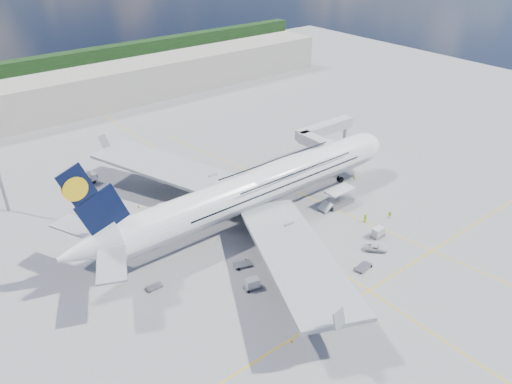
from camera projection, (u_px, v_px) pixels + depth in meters
ground at (289, 238)px, 97.41m from camera, size 300.00×300.00×0.00m
taxi_line_main at (289, 238)px, 97.41m from camera, size 0.25×220.00×0.01m
taxi_line_cross at (369, 291)px, 83.76m from camera, size 120.00×0.25×0.01m
taxi_line_diag at (306, 196)px, 111.84m from camera, size 14.16×99.06×0.01m
airliner at (258, 187)px, 101.02m from camera, size 77.26×79.15×23.71m
jet_bridge at (323, 136)px, 124.55m from camera, size 18.80×12.10×8.50m
cargo_loader at (338, 199)px, 107.92m from camera, size 8.53×3.20×3.67m
terminal at (91, 90)px, 159.29m from camera, size 180.00×16.00×12.00m
tree_line at (140, 51)px, 212.72m from camera, size 160.00×6.00×8.00m
dolly_row_a at (252, 283)px, 83.85m from camera, size 3.33×2.36×1.91m
dolly_row_b at (242, 264)px, 89.50m from camera, size 3.68×2.72×0.48m
dolly_row_c at (290, 251)px, 93.09m from camera, size 3.65×2.83×0.47m
dolly_back at (154, 287)px, 84.18m from camera, size 2.81×1.66×0.40m
dolly_nose_far at (363, 267)px, 88.75m from camera, size 3.73×2.47×0.50m
dolly_nose_near at (378, 232)px, 97.28m from camera, size 3.11×1.74×1.93m
baggage_tug at (302, 254)px, 91.61m from camera, size 2.76×1.76×1.60m
catering_truck_inner at (172, 211)px, 102.93m from camera, size 6.28×3.26×3.57m
catering_truck_outer at (83, 179)px, 115.33m from camera, size 6.19×3.31×3.50m
service_van at (376, 248)px, 93.45m from camera, size 4.36×4.48×1.19m
crew_nose at (354, 177)px, 117.86m from camera, size 0.83×0.79×1.92m
crew_loader at (390, 215)px, 102.98m from camera, size 1.07×1.14×1.85m
crew_wing at (267, 252)px, 92.02m from camera, size 0.57×0.98×1.57m
crew_van at (365, 218)px, 101.81m from camera, size 1.17×1.10×2.00m
crew_tug at (300, 248)px, 92.66m from camera, size 1.38×0.98×1.94m
cone_nose at (358, 153)px, 131.15m from camera, size 0.49×0.49×0.62m
cone_wing_left_inner at (199, 193)px, 112.43m from camera, size 0.38×0.38×0.49m
cone_wing_left_outer at (138, 206)px, 107.33m from camera, size 0.43×0.43×0.54m
cone_wing_right_inner at (308, 275)px, 86.93m from camera, size 0.44×0.44×0.55m
cone_wing_right_outer at (292, 341)px, 73.61m from camera, size 0.40×0.40×0.51m
cone_tail at (112, 270)px, 88.28m from camera, size 0.39×0.39×0.50m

